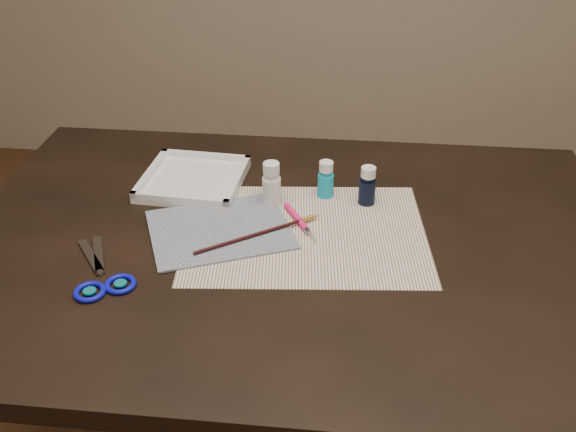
# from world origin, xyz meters

# --- Properties ---
(table) EXTENTS (1.30, 0.90, 0.75)m
(table) POSITION_xyz_m (0.00, 0.00, 0.38)
(table) COLOR black
(table) RESTS_ON ground
(paper) EXTENTS (0.50, 0.40, 0.00)m
(paper) POSITION_xyz_m (0.03, 0.02, 0.75)
(paper) COLOR white
(paper) RESTS_ON table
(canvas) EXTENTS (0.33, 0.30, 0.00)m
(canvas) POSITION_xyz_m (-0.14, 0.01, 0.75)
(canvas) COLOR black
(canvas) RESTS_ON paper
(paint_bottle_white) EXTENTS (0.05, 0.05, 0.09)m
(paint_bottle_white) POSITION_xyz_m (-0.05, 0.13, 0.80)
(paint_bottle_white) COLOR white
(paint_bottle_white) RESTS_ON table
(paint_bottle_cyan) EXTENTS (0.04, 0.04, 0.08)m
(paint_bottle_cyan) POSITION_xyz_m (0.06, 0.17, 0.79)
(paint_bottle_cyan) COLOR #10A2C9
(paint_bottle_cyan) RESTS_ON table
(paint_bottle_navy) EXTENTS (0.04, 0.04, 0.09)m
(paint_bottle_navy) POSITION_xyz_m (0.15, 0.15, 0.79)
(paint_bottle_navy) COLOR black
(paint_bottle_navy) RESTS_ON table
(paintbrush) EXTENTS (0.23, 0.17, 0.01)m
(paintbrush) POSITION_xyz_m (-0.05, -0.00, 0.76)
(paintbrush) COLOR black
(paintbrush) RESTS_ON canvas
(craft_knife) EXTENTS (0.08, 0.14, 0.01)m
(craft_knife) POSITION_xyz_m (0.02, 0.04, 0.76)
(craft_knife) COLOR #FF1D6D
(craft_knife) RESTS_ON paper
(scissors) EXTENTS (0.22, 0.24, 0.01)m
(scissors) POSITION_xyz_m (-0.34, -0.14, 0.76)
(scissors) COLOR silver
(scissors) RESTS_ON table
(palette_tray) EXTENTS (0.23, 0.23, 0.03)m
(palette_tray) POSITION_xyz_m (-0.23, 0.19, 0.76)
(palette_tray) COLOR white
(palette_tray) RESTS_ON table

